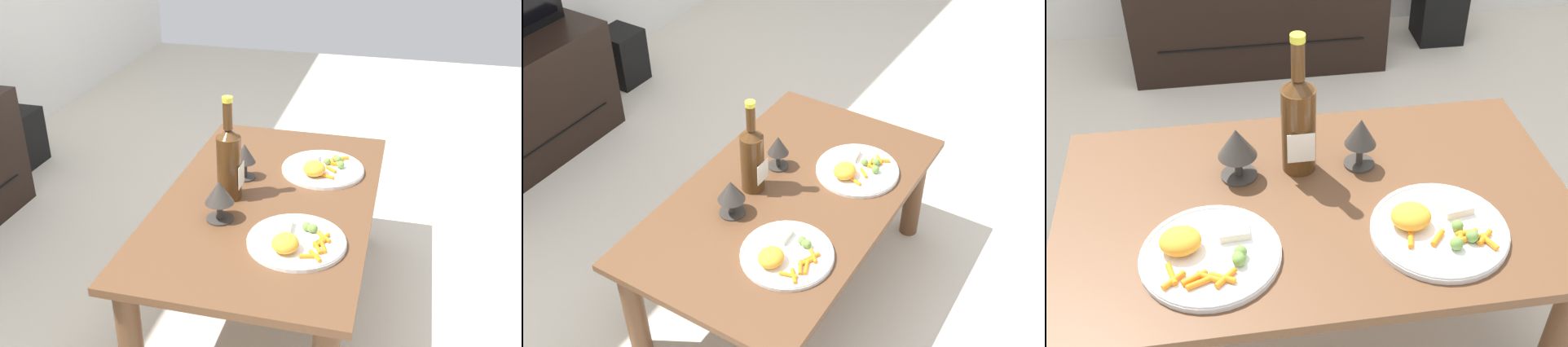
% 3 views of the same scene
% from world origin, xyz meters
% --- Properties ---
extents(ground_plane, '(6.40, 6.40, 0.00)m').
position_xyz_m(ground_plane, '(0.00, 0.00, 0.00)').
color(ground_plane, beige).
extents(dining_table, '(1.13, 0.67, 0.43)m').
position_xyz_m(dining_table, '(0.00, 0.00, 0.35)').
color(dining_table, brown).
rests_on(dining_table, ground_plane).
extents(floor_speaker, '(0.20, 0.20, 0.29)m').
position_xyz_m(floor_speaker, '(0.80, 1.50, 0.14)').
color(floor_speaker, black).
rests_on(floor_speaker, ground_plane).
extents(wine_bottle, '(0.08, 0.08, 0.34)m').
position_xyz_m(wine_bottle, '(-0.02, 0.12, 0.56)').
color(wine_bottle, '#4C2D14').
rests_on(wine_bottle, dining_table).
extents(goblet_left, '(0.09, 0.09, 0.13)m').
position_xyz_m(goblet_left, '(-0.16, 0.11, 0.52)').
color(goblet_left, '#38332D').
rests_on(goblet_left, dining_table).
extents(goblet_right, '(0.07, 0.07, 0.13)m').
position_xyz_m(goblet_right, '(0.12, 0.11, 0.52)').
color(goblet_right, '#38332D').
rests_on(goblet_right, dining_table).
extents(dinner_plate_left, '(0.28, 0.28, 0.06)m').
position_xyz_m(dinner_plate_left, '(-0.24, -0.14, 0.44)').
color(dinner_plate_left, white).
rests_on(dinner_plate_left, dining_table).
extents(dinner_plate_right, '(0.29, 0.29, 0.06)m').
position_xyz_m(dinner_plate_right, '(0.23, -0.14, 0.44)').
color(dinner_plate_right, white).
rests_on(dinner_plate_right, dining_table).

